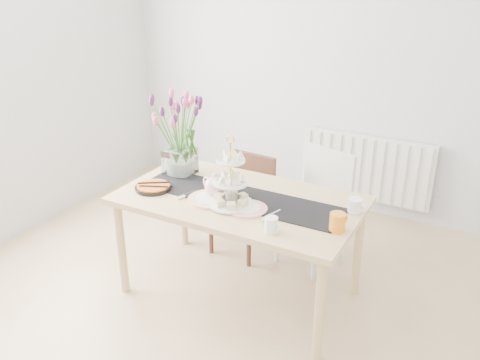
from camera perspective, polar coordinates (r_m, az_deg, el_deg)
The scene contains 16 objects.
room_shell at distance 2.80m, azimuth -6.81°, elevation 4.59°, with size 4.50×4.50×4.50m.
radiator at distance 4.80m, azimuth 13.94°, elevation 1.34°, with size 1.20×0.08×0.60m, color white.
dining_table at distance 3.40m, azimuth -0.10°, elevation -3.15°, with size 1.60×0.90×0.75m.
chair_brown at distance 4.08m, azimuth 0.78°, elevation -1.87°, with size 0.42×0.42×0.79m.
chair_white at distance 3.94m, azimuth 8.84°, elevation -2.10°, with size 0.54×0.54×0.89m.
table_runner at distance 3.37m, azimuth -0.10°, elevation -1.93°, with size 1.40×0.35×0.01m, color black.
tulip_vase at distance 3.64m, azimuth -6.98°, elevation 6.42°, with size 0.71×0.71×0.61m.
cake_stand at distance 3.21m, azimuth -1.04°, elevation -0.93°, with size 0.29×0.29×0.42m.
teapot at distance 3.37m, azimuth -2.79°, elevation -0.65°, with size 0.23×0.19×0.15m, color silver, non-canonical shape.
cream_jug at distance 3.24m, azimuth 12.79°, elevation -2.81°, with size 0.09×0.09×0.09m, color white.
tart_tin at distance 3.54m, azimuth -9.71°, elevation -0.80°, with size 0.25×0.25×0.03m.
mug_grey at distance 3.26m, azimuth -0.91°, elevation -2.00°, with size 0.07×0.07×0.09m, color gray.
mug_white at distance 2.94m, azimuth 3.52°, elevation -5.04°, with size 0.08×0.08×0.09m, color white.
mug_orange at distance 3.00m, azimuth 10.87°, elevation -4.68°, with size 0.09×0.09×0.11m, color orange.
plate_left at distance 3.34m, azimuth -3.41°, elevation -2.15°, with size 0.29×0.29×0.02m, color white.
plate_right at distance 3.21m, azimuth 0.83°, elevation -3.25°, with size 0.26×0.26×0.01m, color white.
Camera 1 is at (1.55, -2.15, 2.19)m, focal length 38.00 mm.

